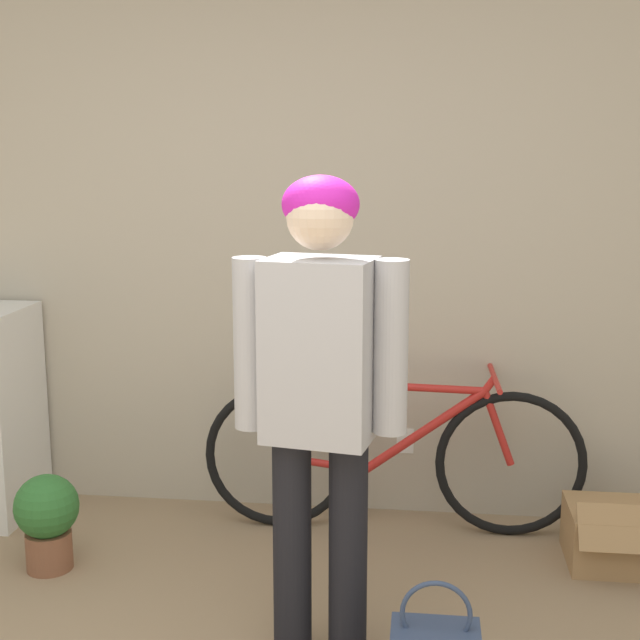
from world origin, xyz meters
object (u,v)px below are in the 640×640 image
person (320,376)px  cardboard_box (617,535)px  bicycle (392,455)px  potted_plant (47,517)px

person → cardboard_box: bearing=46.3°
person → cardboard_box: 1.67m
bicycle → potted_plant: 1.50m
potted_plant → person: bearing=-23.2°
person → potted_plant: bearing=166.7°
bicycle → cardboard_box: 1.00m
cardboard_box → potted_plant: 2.36m
potted_plant → cardboard_box: bearing=8.2°
cardboard_box → bicycle: bearing=167.4°
bicycle → cardboard_box: bicycle is taller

